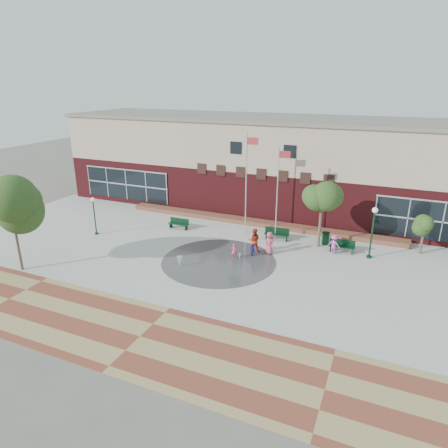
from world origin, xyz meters
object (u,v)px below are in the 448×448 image
at_px(flagpole_left, 247,179).
at_px(child_splash, 234,251).
at_px(flagpole_right, 278,188).
at_px(tree_big_left, 10,205).
at_px(trash_can, 325,238).
at_px(bench_left, 179,226).

distance_m(flagpole_left, child_splash, 6.80).
distance_m(flagpole_right, tree_big_left, 19.45).
bearing_deg(child_splash, flagpole_left, -85.01).
height_order(trash_can, child_splash, child_splash).
height_order(flagpole_right, bench_left, flagpole_right).
bearing_deg(bench_left, tree_big_left, -118.32).
distance_m(flagpole_right, bench_left, 9.67).
xyz_separation_m(tree_big_left, child_splash, (12.99, 7.65, -4.14)).
relative_size(flagpole_left, flagpole_right, 1.12).
bearing_deg(bench_left, flagpole_left, 11.13).
xyz_separation_m(bench_left, tree_big_left, (-6.03, -11.59, 4.44)).
distance_m(trash_can, tree_big_left, 23.28).
bearing_deg(tree_big_left, child_splash, 30.50).
height_order(flagpole_left, tree_big_left, flagpole_left).
height_order(flagpole_right, child_splash, flagpole_right).
bearing_deg(flagpole_right, flagpole_left, 163.38).
bearing_deg(bench_left, flagpole_right, 6.46).
relative_size(bench_left, trash_can, 1.81).
distance_m(flagpole_right, trash_can, 5.59).
bearing_deg(child_splash, trash_can, -142.47).
height_order(flagpole_left, trash_can, flagpole_left).
bearing_deg(flagpole_right, trash_can, -7.35).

